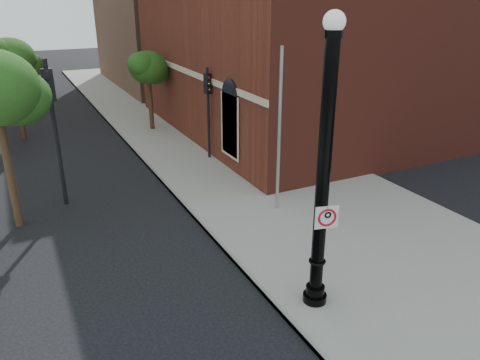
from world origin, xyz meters
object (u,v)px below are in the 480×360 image
traffic_signal_left (52,110)px  traffic_signal_right (208,99)px  lamppost (323,186)px  no_parking_sign (327,217)px

traffic_signal_left → traffic_signal_right: traffic_signal_left is taller
lamppost → traffic_signal_right: size_ratio=1.64×
no_parking_sign → lamppost: bearing=120.3°
no_parking_sign → traffic_signal_right: (1.81, 11.03, 0.34)m
lamppost → traffic_signal_left: bearing=117.6°
traffic_signal_left → traffic_signal_right: bearing=9.3°
no_parking_sign → traffic_signal_right: traffic_signal_right is taller
traffic_signal_right → lamppost: bearing=-114.9°
traffic_signal_right → no_parking_sign: bearing=-114.5°
traffic_signal_left → no_parking_sign: bearing=-71.3°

